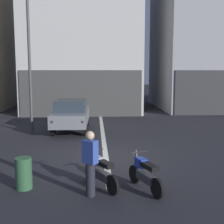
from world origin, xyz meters
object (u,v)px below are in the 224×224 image
object	(u,v)px
motorcycle_silver_row_leftmost	(101,171)
street_lamp	(29,47)
motorcycle_blue_row_left_mid	(145,174)
trash_bin	(24,173)
car_grey_crossing_near	(71,114)
person_by_motorcycles	(90,163)

from	to	relation	value
motorcycle_silver_row_leftmost	street_lamp	bearing A→B (deg)	114.29
motorcycle_silver_row_leftmost	motorcycle_blue_row_left_mid	world-z (taller)	same
street_lamp	trash_bin	size ratio (longest dim) A/B	8.33
car_grey_crossing_near	motorcycle_silver_row_leftmost	xyz separation A→B (m)	(1.41, -7.98, -0.43)
person_by_motorcycles	trash_bin	size ratio (longest dim) A/B	1.96
motorcycle_blue_row_left_mid	person_by_motorcycles	world-z (taller)	person_by_motorcycles
motorcycle_blue_row_left_mid	trash_bin	distance (m)	3.23
car_grey_crossing_near	person_by_motorcycles	xyz separation A→B (m)	(1.14, -8.52, -0.03)
car_grey_crossing_near	motorcycle_blue_row_left_mid	world-z (taller)	car_grey_crossing_near
person_by_motorcycles	trash_bin	world-z (taller)	person_by_motorcycles
car_grey_crossing_near	street_lamp	xyz separation A→B (m)	(-1.95, -0.53, 3.40)
street_lamp	car_grey_crossing_near	bearing A→B (deg)	15.21
street_lamp	motorcycle_silver_row_leftmost	xyz separation A→B (m)	(3.36, -7.44, -3.83)
car_grey_crossing_near	trash_bin	xyz separation A→B (m)	(-0.65, -7.94, -0.46)
motorcycle_silver_row_leftmost	motorcycle_blue_row_left_mid	distance (m)	1.19
car_grey_crossing_near	street_lamp	bearing A→B (deg)	-164.79
motorcycle_blue_row_left_mid	trash_bin	size ratio (longest dim) A/B	1.86
person_by_motorcycles	car_grey_crossing_near	bearing A→B (deg)	97.63
car_grey_crossing_near	trash_bin	distance (m)	7.98
street_lamp	person_by_motorcycles	xyz separation A→B (m)	(3.09, -7.98, -3.43)
motorcycle_silver_row_leftmost	motorcycle_blue_row_left_mid	xyz separation A→B (m)	(1.16, -0.25, 0.00)
motorcycle_silver_row_leftmost	trash_bin	world-z (taller)	motorcycle_silver_row_leftmost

